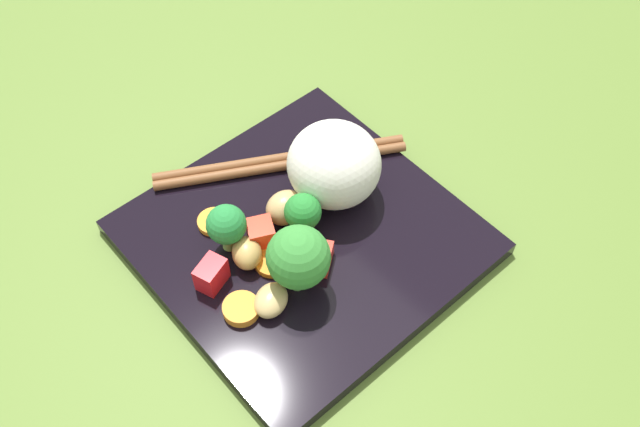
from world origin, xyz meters
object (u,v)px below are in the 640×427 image
object	(u,v)px
broccoli_floret_2	(307,213)
carrot_slice_0	(273,261)
chopstick_pair	(281,162)
square_plate	(304,237)
rice_mound	(334,164)

from	to	relation	value
broccoli_floret_2	carrot_slice_0	xyz separation A→B (cm)	(-3.99, -0.33, -2.36)
carrot_slice_0	broccoli_floret_2	bearing A→B (deg)	4.76
broccoli_floret_2	chopstick_pair	distance (cm)	8.01
broccoli_floret_2	chopstick_pair	size ratio (longest dim) A/B	0.22
broccoli_floret_2	square_plate	bearing A→B (deg)	143.40
rice_mound	carrot_slice_0	bearing A→B (deg)	-166.66
carrot_slice_0	chopstick_pair	world-z (taller)	chopstick_pair
rice_mound	broccoli_floret_2	distance (cm)	5.02
square_plate	rice_mound	distance (cm)	6.60
broccoli_floret_2	carrot_slice_0	distance (cm)	4.65
broccoli_floret_2	carrot_slice_0	bearing A→B (deg)	-175.24
rice_mound	square_plate	bearing A→B (deg)	-162.55
square_plate	chopstick_pair	size ratio (longest dim) A/B	1.22
chopstick_pair	broccoli_floret_2	bearing A→B (deg)	96.15
square_plate	broccoli_floret_2	world-z (taller)	broccoli_floret_2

